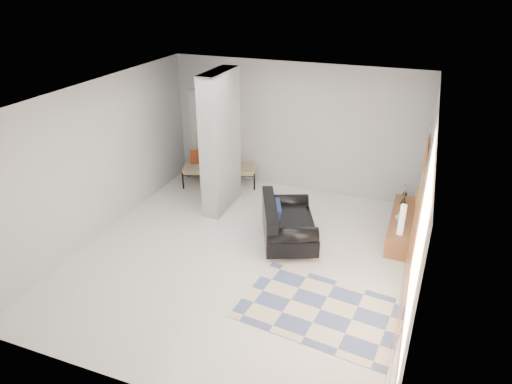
% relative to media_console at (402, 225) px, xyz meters
% --- Properties ---
extents(floor, '(6.00, 6.00, 0.00)m').
position_rel_media_console_xyz_m(floor, '(-2.52, -1.70, -0.20)').
color(floor, silver).
rests_on(floor, ground).
extents(ceiling, '(6.00, 6.00, 0.00)m').
position_rel_media_console_xyz_m(ceiling, '(-2.52, -1.70, 2.60)').
color(ceiling, white).
rests_on(ceiling, wall_back).
extents(wall_back, '(6.00, 0.00, 6.00)m').
position_rel_media_console_xyz_m(wall_back, '(-2.52, 1.30, 1.20)').
color(wall_back, '#B9BBBE').
rests_on(wall_back, ground).
extents(wall_front, '(6.00, 0.00, 6.00)m').
position_rel_media_console_xyz_m(wall_front, '(-2.52, -4.70, 1.20)').
color(wall_front, '#B9BBBE').
rests_on(wall_front, ground).
extents(wall_left, '(0.00, 6.00, 6.00)m').
position_rel_media_console_xyz_m(wall_left, '(-5.27, -1.70, 1.20)').
color(wall_left, '#B9BBBE').
rests_on(wall_left, ground).
extents(wall_right, '(0.00, 6.00, 6.00)m').
position_rel_media_console_xyz_m(wall_right, '(0.23, -1.70, 1.20)').
color(wall_right, '#B9BBBE').
rests_on(wall_right, ground).
extents(partition_column, '(0.35, 1.20, 2.80)m').
position_rel_media_console_xyz_m(partition_column, '(-3.62, -0.10, 1.20)').
color(partition_column, '#A0A6A7').
rests_on(partition_column, floor).
extents(hallway_door, '(0.85, 0.06, 2.04)m').
position_rel_media_console_xyz_m(hallway_door, '(-4.62, 1.26, 0.82)').
color(hallway_door, beige).
rests_on(hallway_door, floor).
extents(curtain, '(0.00, 2.55, 2.55)m').
position_rel_media_console_xyz_m(curtain, '(0.15, -2.85, 1.25)').
color(curtain, orange).
rests_on(curtain, wall_right).
extents(wall_art, '(0.04, 0.45, 0.55)m').
position_rel_media_console_xyz_m(wall_art, '(0.20, -0.00, 1.45)').
color(wall_art, '#34180E').
rests_on(wall_art, wall_right).
extents(media_console, '(0.45, 1.81, 0.80)m').
position_rel_media_console_xyz_m(media_console, '(0.00, 0.00, 0.00)').
color(media_console, brown).
rests_on(media_console, floor).
extents(loveseat, '(1.40, 1.74, 0.76)m').
position_rel_media_console_xyz_m(loveseat, '(-1.98, -0.97, 0.15)').
color(loveseat, silver).
rests_on(loveseat, floor).
extents(daybed, '(1.77, 1.17, 0.77)m').
position_rel_media_console_xyz_m(daybed, '(-4.17, 0.92, 0.22)').
color(daybed, black).
rests_on(daybed, floor).
extents(area_rug, '(2.43, 1.77, 0.01)m').
position_rel_media_console_xyz_m(area_rug, '(-0.92, -2.60, -0.20)').
color(area_rug, beige).
rests_on(area_rug, floor).
extents(cylinder_lamp, '(0.10, 0.10, 0.56)m').
position_rel_media_console_xyz_m(cylinder_lamp, '(-0.02, -0.69, 0.47)').
color(cylinder_lamp, silver).
rests_on(cylinder_lamp, media_console).
extents(bronze_figurine, '(0.14, 0.14, 0.25)m').
position_rel_media_console_xyz_m(bronze_figurine, '(-0.05, 0.49, 0.32)').
color(bronze_figurine, black).
rests_on(bronze_figurine, media_console).
extents(vase, '(0.21, 0.21, 0.20)m').
position_rel_media_console_xyz_m(vase, '(-0.05, -0.25, 0.30)').
color(vase, silver).
rests_on(vase, media_console).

